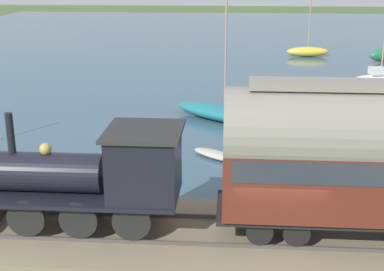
% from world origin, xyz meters
% --- Properties ---
extents(ground_plane, '(200.00, 200.00, 0.00)m').
position_xyz_m(ground_plane, '(0.00, 0.00, 0.00)').
color(ground_plane, '#476033').
extents(harbor_water, '(80.00, 80.00, 0.01)m').
position_xyz_m(harbor_water, '(43.04, 0.00, 0.00)').
color(harbor_water, '#38566B').
rests_on(harbor_water, ground).
extents(rail_embankment, '(4.70, 56.00, 0.65)m').
position_xyz_m(rail_embankment, '(0.39, 0.00, 0.27)').
color(rail_embankment, '#84755B').
rests_on(rail_embankment, ground).
extents(steam_locomotive, '(2.39, 6.16, 3.45)m').
position_xyz_m(steam_locomotive, '(0.39, 5.08, 2.38)').
color(steam_locomotive, black).
rests_on(steam_locomotive, rail_embankment).
extents(passenger_coach, '(2.53, 8.16, 4.54)m').
position_xyz_m(passenger_coach, '(0.39, -2.36, 3.11)').
color(passenger_coach, black).
rests_on(passenger_coach, rail_embankment).
extents(sailboat_white, '(2.29, 4.95, 6.81)m').
position_xyz_m(sailboat_white, '(21.06, -8.31, 0.76)').
color(sailboat_white, white).
rests_on(sailboat_white, harbor_water).
extents(sailboat_teal, '(4.96, 6.29, 7.57)m').
position_xyz_m(sailboat_teal, '(14.16, 1.70, 0.46)').
color(sailboat_teal, '#1E707A').
rests_on(sailboat_teal, harbor_water).
extents(sailboat_yellow, '(1.47, 3.98, 7.52)m').
position_xyz_m(sailboat_yellow, '(36.26, -5.65, 0.52)').
color(sailboat_yellow, gold).
rests_on(sailboat_yellow, harbor_water).
extents(rowboat_near_shore, '(2.13, 2.47, 0.31)m').
position_xyz_m(rowboat_near_shore, '(8.18, 1.93, 0.16)').
color(rowboat_near_shore, '#B7B2A3').
rests_on(rowboat_near_shore, harbor_water).
extents(rowboat_far_out, '(1.13, 2.14, 0.38)m').
position_xyz_m(rowboat_far_out, '(12.72, -4.46, 0.20)').
color(rowboat_far_out, silver).
rests_on(rowboat_far_out, harbor_water).
extents(rowboat_mid_harbor, '(2.42, 1.95, 0.54)m').
position_xyz_m(rowboat_mid_harbor, '(5.89, -2.04, 0.28)').
color(rowboat_mid_harbor, beige).
rests_on(rowboat_mid_harbor, harbor_water).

